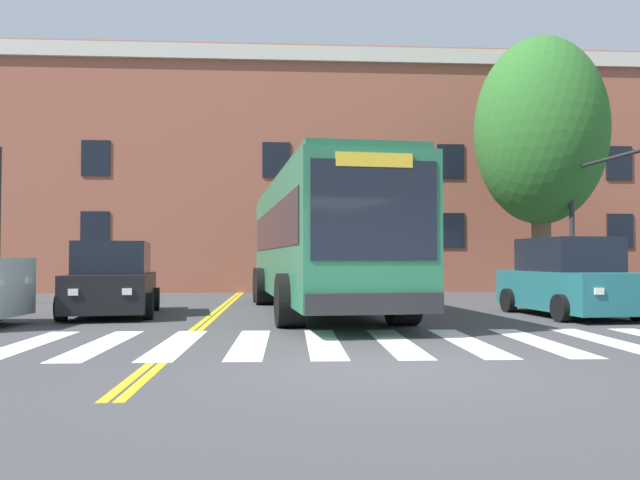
% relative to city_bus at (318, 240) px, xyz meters
% --- Properties ---
extents(ground_plane, '(120.00, 120.00, 0.00)m').
position_rel_city_bus_xyz_m(ground_plane, '(0.37, -8.28, -1.85)').
color(ground_plane, '#424244').
extents(crosswalk, '(11.15, 3.67, 0.01)m').
position_rel_city_bus_xyz_m(crosswalk, '(0.32, -6.00, -1.85)').
color(crosswalk, white).
rests_on(crosswalk, ground).
extents(lane_line_yellow_inner, '(0.12, 36.00, 0.01)m').
position_rel_city_bus_xyz_m(lane_line_yellow_inner, '(-2.65, 8.00, -1.85)').
color(lane_line_yellow_inner, gold).
rests_on(lane_line_yellow_inner, ground).
extents(lane_line_yellow_outer, '(0.12, 36.00, 0.01)m').
position_rel_city_bus_xyz_m(lane_line_yellow_outer, '(-2.49, 8.00, -1.85)').
color(lane_line_yellow_outer, gold).
rests_on(lane_line_yellow_outer, ground).
extents(city_bus, '(3.73, 11.67, 3.41)m').
position_rel_city_bus_xyz_m(city_bus, '(0.00, 0.00, 0.00)').
color(city_bus, '#28704C').
rests_on(city_bus, ground).
extents(car_black_near_lane, '(2.45, 4.18, 1.76)m').
position_rel_city_bus_xyz_m(car_black_near_lane, '(-4.99, -0.79, -1.04)').
color(car_black_near_lane, black).
rests_on(car_black_near_lane, ground).
extents(car_teal_far_lane, '(2.32, 4.18, 1.85)m').
position_rel_city_bus_xyz_m(car_teal_far_lane, '(5.84, -1.67, -1.00)').
color(car_teal_far_lane, '#236B70').
rests_on(car_teal_far_lane, ground).
extents(car_grey_behind_bus, '(2.22, 4.93, 2.34)m').
position_rel_city_bus_xyz_m(car_grey_behind_bus, '(-0.15, 10.86, -0.75)').
color(car_grey_behind_bus, slate).
rests_on(car_grey_behind_bus, ground).
extents(traffic_light_near_corner, '(0.57, 4.59, 4.62)m').
position_rel_city_bus_xyz_m(traffic_light_near_corner, '(8.44, 1.20, 1.32)').
color(traffic_light_near_corner, '#28282D').
rests_on(traffic_light_near_corner, ground).
extents(street_tree_curbside_large, '(4.94, 4.98, 8.88)m').
position_rel_city_bus_xyz_m(street_tree_curbside_large, '(7.81, 4.47, 3.81)').
color(street_tree_curbside_large, brown).
rests_on(street_tree_curbside_large, ground).
extents(building_facade, '(35.35, 9.38, 10.00)m').
position_rel_city_bus_xyz_m(building_facade, '(-1.16, 13.41, 3.15)').
color(building_facade, '#9E5642').
rests_on(building_facade, ground).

